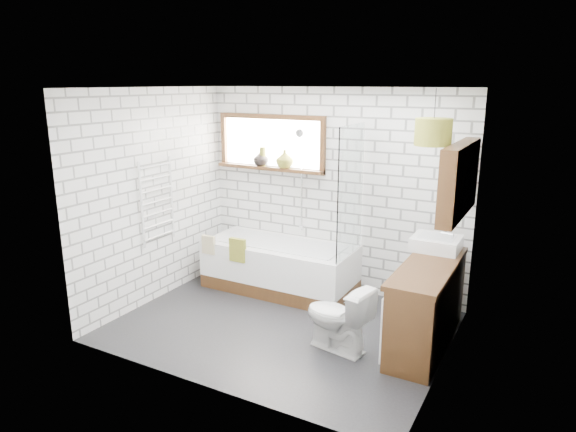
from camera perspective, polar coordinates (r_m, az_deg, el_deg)
The scene contains 22 objects.
floor at distance 5.67m, azimuth -0.81°, elevation -12.16°, with size 3.40×2.60×0.01m, color black.
ceiling at distance 5.06m, azimuth -0.92°, elevation 14.11°, with size 3.40×2.60×0.01m, color white.
wall_back at distance 6.37m, azimuth 4.93°, elevation 2.79°, with size 3.40×0.01×2.50m, color white.
wall_front at distance 4.19m, azimuth -9.68°, elevation -3.71°, with size 3.40×0.01×2.50m, color white.
wall_left at distance 6.22m, azimuth -14.68°, elevation 2.09°, with size 0.01×2.60×2.50m, color white.
wall_right at distance 4.66m, azimuth 17.73°, elevation -2.30°, with size 0.01×2.60×2.50m, color white.
window at distance 6.62m, azimuth -1.94°, elevation 8.12°, with size 1.52×0.16×0.68m, color #351E0E.
towel_radiator at distance 6.20m, azimuth -14.34°, elevation 1.59°, with size 0.06×0.52×1.00m, color white.
mirror_cabinet at distance 5.16m, azimuth 18.47°, elevation 3.82°, with size 0.16×1.20×0.70m, color #351E0E.
shower_riser at distance 6.47m, azimuth 1.54°, elevation 3.95°, with size 0.02×0.02×1.30m, color silver.
bathtub at distance 6.49m, azimuth -0.91°, elevation -5.63°, with size 1.88×0.83×0.61m, color white.
shower_screen at distance 5.81m, azimuth 6.96°, elevation 2.67°, with size 0.02×0.72×1.50m, color white.
towel_green at distance 6.24m, azimuth -5.62°, elevation -3.79°, with size 0.21×0.06×0.29m, color olive.
towel_beige at distance 6.48m, azimuth -8.82°, elevation -3.18°, with size 0.18×0.05×0.23m, color tan.
vanity at distance 5.31m, azimuth 15.18°, elevation -9.56°, with size 0.47×1.47×0.84m, color #351E0E.
basin at distance 5.61m, azimuth 16.15°, elevation -2.94°, with size 0.48×0.42×0.14m, color white.
tap at distance 5.57m, azimuth 17.79°, elevation -2.66°, with size 0.03×0.03×0.14m, color silver.
toilet at distance 5.10m, azimuth 5.51°, elevation -11.11°, with size 0.67×0.38×0.68m, color white.
vase_olive at distance 6.51m, azimuth -0.38°, elevation 6.19°, with size 0.22×0.22×0.23m, color olive.
vase_dark at distance 6.69m, azimuth -3.05°, elevation 6.29°, with size 0.19×0.19×0.20m, color black.
bottle at distance 6.67m, azimuth -2.85°, elevation 6.44°, with size 0.08×0.08×0.24m, color olive.
pendant at distance 5.06m, azimuth 15.84°, elevation 8.97°, with size 0.35×0.35×0.25m, color olive.
Camera 1 is at (2.49, -4.41, 2.56)m, focal length 32.00 mm.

